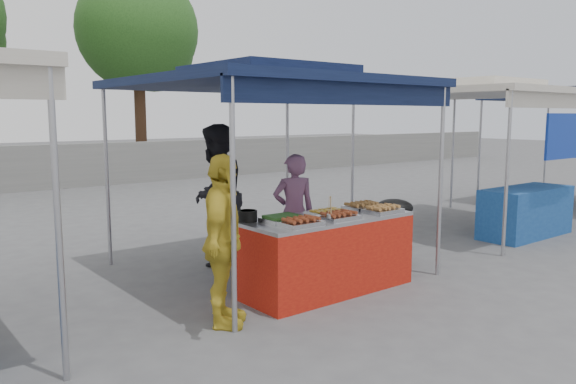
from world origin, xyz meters
TOP-DOWN VIEW (x-y plane):
  - ground_plane at (0.00, 0.00)m, footprint 80.00×80.00m
  - back_wall at (0.00, 11.00)m, footprint 40.00×0.25m
  - main_canopy at (0.00, 0.97)m, footprint 3.20×3.20m
  - neighbor_stall_right at (4.50, 0.57)m, footprint 3.20×3.20m
  - tree_2 at (3.64, 12.68)m, footprint 3.82×3.81m
  - vendor_table at (0.00, -0.10)m, footprint 2.00×0.80m
  - food_tray_fl at (-0.58, -0.34)m, footprint 0.42×0.30m
  - food_tray_fm at (-0.05, -0.33)m, footprint 0.42×0.30m
  - food_tray_fr at (0.65, -0.34)m, footprint 0.42×0.30m
  - food_tray_bl at (-0.59, -0.05)m, footprint 0.42×0.30m
  - food_tray_bm at (0.05, -0.03)m, footprint 0.42×0.30m
  - food_tray_br at (0.65, -0.01)m, footprint 0.42×0.30m
  - cooking_pot at (-0.86, 0.20)m, footprint 0.20×0.20m
  - skewer_cup at (-0.21, -0.37)m, footprint 0.07×0.07m
  - wok_burner at (1.63, 0.33)m, footprint 0.50×0.50m
  - crate_left at (-0.38, 0.59)m, footprint 0.54×0.38m
  - crate_right at (0.39, 0.69)m, footprint 0.55×0.39m
  - crate_stacked at (0.39, 0.69)m, footprint 0.54×0.38m
  - vendor_woman at (0.25, 0.80)m, footprint 0.64×0.54m
  - helper_man at (-0.36, 1.67)m, footprint 1.14×1.11m
  - customer_person at (-1.49, -0.29)m, footprint 0.92×0.98m

SIDE VIEW (x-z plane):
  - ground_plane at x=0.00m, z-range 0.00..0.00m
  - crate_left at x=-0.38m, z-range 0.00..0.32m
  - crate_right at x=0.39m, z-range 0.00..0.33m
  - vendor_table at x=0.00m, z-range 0.00..0.85m
  - crate_stacked at x=0.39m, z-range 0.33..0.65m
  - wok_burner at x=1.63m, z-range 0.08..0.93m
  - back_wall at x=0.00m, z-range 0.00..1.20m
  - vendor_woman at x=0.25m, z-range 0.00..1.49m
  - customer_person at x=-1.49m, z-range 0.00..1.62m
  - food_tray_fl at x=-0.58m, z-range 0.85..0.92m
  - food_tray_fm at x=-0.05m, z-range 0.85..0.92m
  - food_tray_fr at x=0.65m, z-range 0.85..0.92m
  - food_tray_bl at x=-0.59m, z-range 0.85..0.92m
  - food_tray_bm at x=0.05m, z-range 0.85..0.92m
  - food_tray_br at x=0.65m, z-range 0.85..0.92m
  - skewer_cup at x=-0.21m, z-range 0.85..0.94m
  - cooking_pot at x=-0.86m, z-range 0.85..0.97m
  - helper_man at x=-0.36m, z-range 0.00..1.86m
  - neighbor_stall_right at x=4.50m, z-range 0.32..2.89m
  - main_canopy at x=0.00m, z-range 1.08..3.65m
  - tree_2 at x=3.64m, z-range 1.21..7.76m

